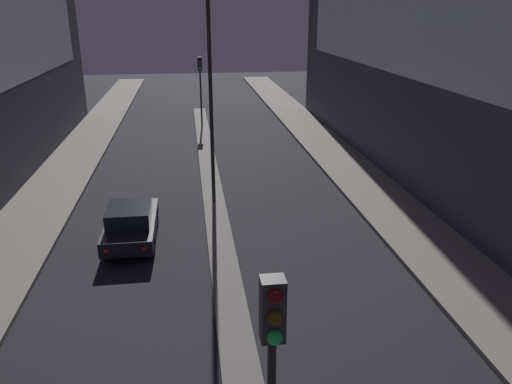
# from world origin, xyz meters

# --- Properties ---
(median_strip) EXTENTS (0.95, 39.30, 0.14)m
(median_strip) POSITION_xyz_m (0.00, 20.65, 0.07)
(median_strip) COLOR #66605B
(median_strip) RESTS_ON ground
(traffic_light_near) EXTENTS (0.32, 0.42, 4.84)m
(traffic_light_near) POSITION_xyz_m (0.00, 3.06, 3.68)
(traffic_light_near) COLOR black
(traffic_light_near) RESTS_ON median_strip
(traffic_light_mid) EXTENTS (0.32, 0.42, 4.84)m
(traffic_light_mid) POSITION_xyz_m (0.00, 33.47, 3.68)
(traffic_light_mid) COLOR black
(traffic_light_mid) RESTS_ON median_strip
(street_lamp) EXTENTS (0.56, 0.56, 9.89)m
(street_lamp) POSITION_xyz_m (0.00, 18.40, 6.94)
(street_lamp) COLOR black
(street_lamp) RESTS_ON median_strip
(car_left_lane) EXTENTS (1.79, 4.10, 1.47)m
(car_left_lane) POSITION_xyz_m (-3.24, 14.95, 0.74)
(car_left_lane) COLOR black
(car_left_lane) RESTS_ON ground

